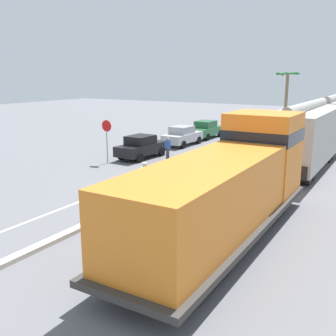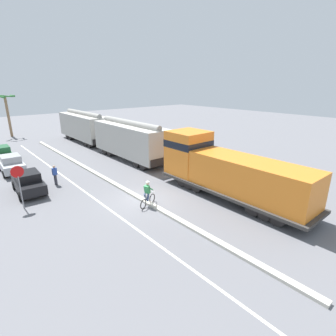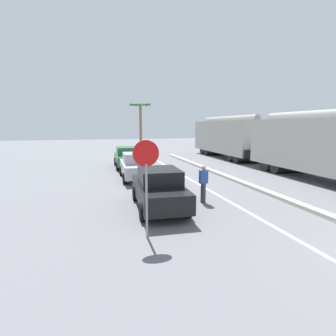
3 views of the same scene
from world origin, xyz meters
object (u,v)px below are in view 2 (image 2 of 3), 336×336
stop_sign (19,179)px  palm_tree_near (6,106)px  cyclist (148,195)px  parked_car_black (28,182)px  pedestrian_by_cars (55,175)px  hopper_car_lead (130,140)px  locomotive (223,171)px  parked_car_silver (11,164)px  hopper_car_middle (84,127)px  parked_car_green (1,154)px

stop_sign → palm_tree_near: bearing=80.6°
cyclist → stop_sign: bearing=141.8°
parked_car_black → pedestrian_by_cars: bearing=7.3°
hopper_car_lead → palm_tree_near: palm_tree_near is taller
stop_sign → palm_tree_near: 27.96m
locomotive → cyclist: bearing=158.8°
cyclist → pedestrian_by_cars: bearing=113.3°
parked_car_silver → palm_tree_near: (3.56, 18.89, 3.76)m
hopper_car_middle → parked_car_black: (-10.59, -14.17, -1.26)m
parked_car_black → stop_sign: stop_sign is taller
parked_car_green → hopper_car_middle: bearing=18.6°
parked_car_green → palm_tree_near: (3.58, 14.30, 3.76)m
parked_car_black → parked_car_green: (-0.00, 10.61, 0.00)m
cyclist → stop_sign: 8.19m
parked_car_silver → pedestrian_by_cars: size_ratio=2.62×
cyclist → palm_tree_near: palm_tree_near is taller
stop_sign → hopper_car_middle: bearing=55.3°
hopper_car_lead → palm_tree_near: size_ratio=1.71×
parked_car_silver → pedestrian_by_cars: same height
locomotive → hopper_car_lead: size_ratio=1.10×
parked_car_black → parked_car_green: same height
hopper_car_lead → parked_car_silver: size_ratio=2.50×
locomotive → parked_car_green: (-10.59, 20.20, -0.98)m
hopper_car_middle → pedestrian_by_cars: 16.39m
parked_car_black → cyclist: (5.38, -7.57, 0.00)m
locomotive → parked_car_black: locomotive is taller
parked_car_black → parked_car_silver: 6.01m
hopper_car_middle → cyclist: bearing=-103.5°
pedestrian_by_cars → parked_car_green: bearing=101.0°
parked_car_green → cyclist: (5.38, -18.18, 0.00)m
parked_car_black → pedestrian_by_cars: 2.03m
parked_car_silver → cyclist: 14.61m
parked_car_silver → pedestrian_by_cars: (2.00, -5.75, 0.03)m
locomotive → pedestrian_by_cars: 13.09m
stop_sign → locomotive: bearing=-31.3°
hopper_car_middle → parked_car_black: size_ratio=2.48×
parked_car_black → palm_tree_near: bearing=81.8°
hopper_car_lead → locomotive: bearing=-90.0°
locomotive → hopper_car_lead: 12.16m
palm_tree_near → parked_car_green: bearing=-104.1°
locomotive → hopper_car_middle: 23.76m
hopper_car_lead → parked_car_green: 13.36m
parked_car_black → parked_car_silver: same height
locomotive → cyclist: locomotive is taller
locomotive → stop_sign: 13.55m
locomotive → stop_sign: locomotive is taller
hopper_car_lead → pedestrian_by_cars: 8.97m
hopper_car_middle → parked_car_green: (-10.59, -3.56, -1.26)m
pedestrian_by_cars → hopper_car_lead: bearing=15.1°
parked_car_green → cyclist: size_ratio=2.47×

